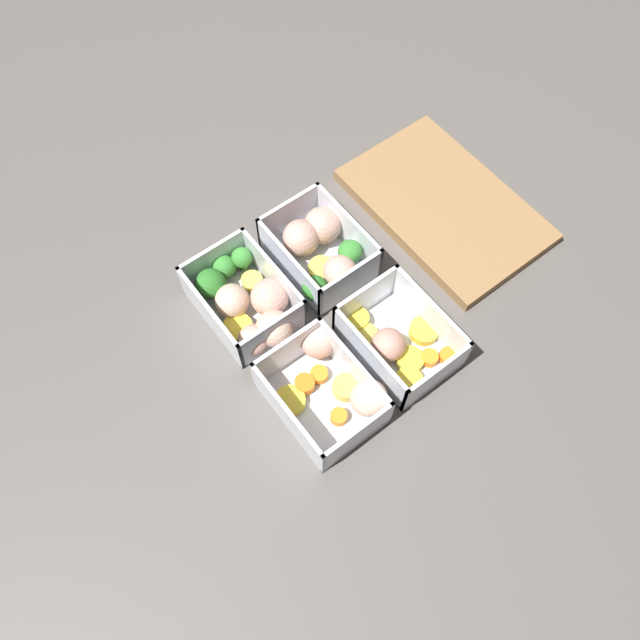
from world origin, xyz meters
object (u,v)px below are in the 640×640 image
Objects in this scene: container_near_left at (248,304)px; container_far_left at (321,249)px; container_far_right at (396,342)px; container_near_right at (330,384)px.

container_near_left is 0.12m from container_far_left.
container_near_left is 0.19m from container_far_right.
container_far_right is at bearing 36.97° from container_near_left.
container_near_right is at bearing 6.28° from container_near_left.
container_near_right is 0.19m from container_far_left.
container_near_left is 0.15m from container_near_right.
container_far_right is (0.15, 0.12, -0.00)m from container_near_left.
container_near_right and container_far_left have the same top height.
container_near_left and container_near_right have the same top height.
container_near_right is at bearing -93.02° from container_far_right.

